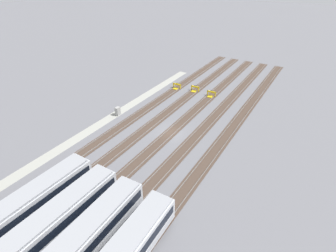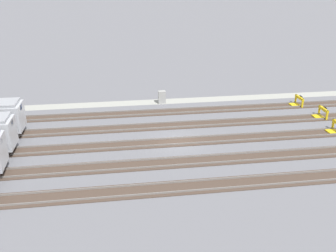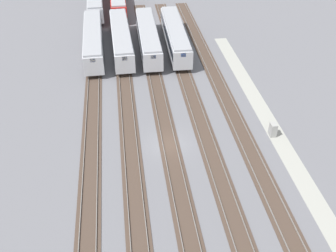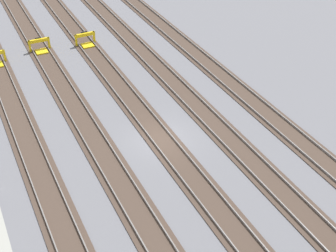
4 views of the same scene
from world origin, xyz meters
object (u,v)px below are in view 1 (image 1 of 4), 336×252
Objects in this scene: subway_car_front_row_left_inner at (20,211)px; subway_car_front_row_right_inner at (75,249)px; electrical_cabinet at (118,111)px; subway_car_front_row_leftmost at (46,229)px; bumper_stop_near_inner_track at (195,89)px; bumper_stop_middle_track at (211,94)px; bumper_stop_nearest_track at (176,87)px.

subway_car_front_row_left_inner is 1.00× the size of subway_car_front_row_right_inner.
subway_car_front_row_left_inner is at bearing 17.22° from electrical_cabinet.
subway_car_front_row_left_inner is (-0.00, -4.29, 0.00)m from subway_car_front_row_leftmost.
bumper_stop_near_inner_track and bumper_stop_middle_track have the same top height.
subway_car_front_row_left_inner is at bearing 0.00° from bumper_stop_near_inner_track.
bumper_stop_middle_track is at bearing 81.44° from bumper_stop_near_inner_track.
subway_car_front_row_right_inner reaches higher than bumper_stop_nearest_track.
bumper_stop_nearest_track is (-41.03, -8.55, -1.53)m from subway_car_front_row_leftmost.
subway_car_front_row_right_inner is 41.54m from bumper_stop_middle_track.
subway_car_front_row_left_inner is 9.01× the size of bumper_stop_near_inner_track.
bumper_stop_near_inner_track is at bearing -174.15° from subway_car_front_row_leftmost.
bumper_stop_near_inner_track is at bearing -180.00° from subway_car_front_row_left_inner.
subway_car_front_row_left_inner reaches higher than bumper_stop_near_inner_track.
subway_car_front_row_right_inner is at bearing 90.00° from subway_car_front_row_leftmost.
electrical_cabinet is at bearing -162.78° from subway_car_front_row_left_inner.
subway_car_front_row_leftmost is 9.00× the size of bumper_stop_middle_track.
bumper_stop_middle_track is at bearing -174.13° from subway_car_front_row_right_inner.
bumper_stop_near_inner_track is (-41.93, -0.00, -1.53)m from subway_car_front_row_left_inner.
subway_car_front_row_leftmost is at bearing -90.00° from subway_car_front_row_right_inner.
subway_car_front_row_leftmost is 11.27× the size of electrical_cabinet.
bumper_stop_nearest_track is at bearing -77.98° from bumper_stop_near_inner_track.
subway_car_front_row_left_inner is 8.51m from subway_car_front_row_right_inner.
subway_car_front_row_right_inner reaches higher than bumper_stop_near_inner_track.
bumper_stop_nearest_track is 8.54m from bumper_stop_middle_track.
subway_car_front_row_right_inner is at bearing 90.00° from subway_car_front_row_left_inner.
subway_car_front_row_right_inner is at bearing 5.87° from bumper_stop_middle_track.
subway_car_front_row_left_inner and subway_car_front_row_right_inner have the same top height.
electrical_cabinet reaches higher than bumper_stop_near_inner_track.
subway_car_front_row_leftmost is 1.00× the size of subway_car_front_row_right_inner.
subway_car_front_row_leftmost is 41.94m from bumper_stop_nearest_track.
bumper_stop_nearest_track is 4.35m from bumper_stop_near_inner_track.
subway_car_front_row_leftmost is 41.32m from bumper_stop_middle_track.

